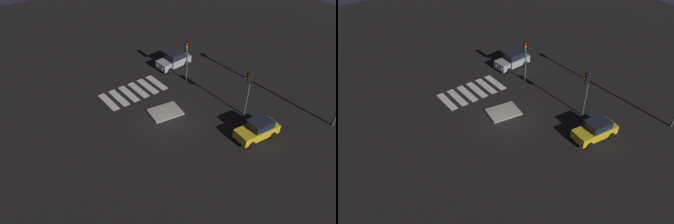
% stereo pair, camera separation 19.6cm
% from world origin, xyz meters
% --- Properties ---
extents(ground_plane, '(80.00, 80.00, 0.00)m').
position_xyz_m(ground_plane, '(0.00, 0.00, 0.00)').
color(ground_plane, black).
extents(traffic_island, '(3.22, 2.63, 0.18)m').
position_xyz_m(traffic_island, '(-0.51, -1.10, 0.09)').
color(traffic_island, gray).
rests_on(traffic_island, ground).
extents(car_yellow, '(3.98, 2.17, 1.67)m').
position_xyz_m(car_yellow, '(-4.67, 6.23, 0.82)').
color(car_yellow, gold).
rests_on(car_yellow, ground).
extents(car_silver, '(4.08, 2.06, 1.74)m').
position_xyz_m(car_silver, '(-6.45, -7.38, 0.85)').
color(car_silver, '#9EA0A5').
rests_on(car_silver, ground).
extents(traffic_light_south, '(0.53, 0.54, 4.65)m').
position_xyz_m(traffic_light_south, '(-5.51, -4.09, 3.52)').
color(traffic_light_south, '#47474C').
rests_on(traffic_light_south, ground).
extents(traffic_light_west, '(0.53, 0.54, 4.51)m').
position_xyz_m(traffic_light_west, '(-6.00, 3.50, 3.41)').
color(traffic_light_west, '#47474C').
rests_on(traffic_light_west, ground).
extents(crosswalk_near, '(6.45, 3.20, 0.02)m').
position_xyz_m(crosswalk_near, '(-0.00, -5.80, 0.01)').
color(crosswalk_near, silver).
rests_on(crosswalk_near, ground).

